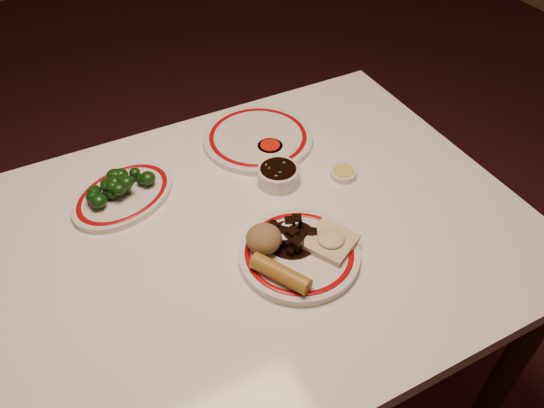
{
  "coord_description": "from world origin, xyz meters",
  "views": [
    {
      "loc": [
        -0.32,
        -0.72,
        1.59
      ],
      "look_at": [
        0.06,
        0.01,
        0.8
      ],
      "focal_mm": 35.0,
      "sensor_mm": 36.0,
      "label": 1
    }
  ],
  "objects": [
    {
      "name": "mustard_dish",
      "position": [
        0.28,
        0.06,
        0.76
      ],
      "size": [
        0.06,
        0.06,
        0.02
      ],
      "color": "silver",
      "rests_on": "dining_table"
    },
    {
      "name": "spring_roll",
      "position": [
        -0.01,
        -0.16,
        0.78
      ],
      "size": [
        0.09,
        0.13,
        0.03
      ],
      "primitive_type": "cylinder",
      "rotation": [
        1.57,
        0.0,
        0.51
      ],
      "color": "#A97729",
      "rests_on": "main_plate"
    },
    {
      "name": "ground",
      "position": [
        0.0,
        0.0,
        0.0
      ],
      "size": [
        7.0,
        7.0,
        0.0
      ],
      "primitive_type": "plane",
      "color": "black",
      "rests_on": "ground"
    },
    {
      "name": "dining_table",
      "position": [
        0.0,
        0.0,
        0.66
      ],
      "size": [
        1.2,
        0.9,
        0.75
      ],
      "color": "white",
      "rests_on": "ground"
    },
    {
      "name": "soy_bowl",
      "position": [
        0.13,
        0.11,
        0.77
      ],
      "size": [
        0.1,
        0.1,
        0.04
      ],
      "color": "silver",
      "rests_on": "dining_table"
    },
    {
      "name": "rice_mound",
      "position": [
        0.0,
        -0.07,
        0.79
      ],
      "size": [
        0.07,
        0.07,
        0.05
      ],
      "primitive_type": "ellipsoid",
      "color": "olive",
      "rests_on": "main_plate"
    },
    {
      "name": "far_plate",
      "position": [
        0.16,
        0.28,
        0.76
      ],
      "size": [
        0.29,
        0.29,
        0.02
      ],
      "color": "silver",
      "rests_on": "dining_table"
    },
    {
      "name": "stirfry_heap",
      "position": [
        0.06,
        -0.08,
        0.78
      ],
      "size": [
        0.11,
        0.11,
        0.03
      ],
      "color": "black",
      "rests_on": "main_plate"
    },
    {
      "name": "broccoli_plate",
      "position": [
        -0.21,
        0.23,
        0.76
      ],
      "size": [
        0.31,
        0.29,
        0.02
      ],
      "color": "silver",
      "rests_on": "dining_table"
    },
    {
      "name": "broccoli_pile",
      "position": [
        -0.22,
        0.23,
        0.79
      ],
      "size": [
        0.16,
        0.1,
        0.05
      ],
      "color": "#23471C",
      "rests_on": "broccoli_plate"
    },
    {
      "name": "fried_wonton",
      "position": [
        0.13,
        -0.13,
        0.78
      ],
      "size": [
        0.12,
        0.12,
        0.03
      ],
      "color": "beige",
      "rests_on": "main_plate"
    },
    {
      "name": "sweet_sour_dish",
      "position": [
        0.17,
        0.23,
        0.76
      ],
      "size": [
        0.06,
        0.06,
        0.02
      ],
      "color": "silver",
      "rests_on": "dining_table"
    },
    {
      "name": "main_plate",
      "position": [
        0.06,
        -0.11,
        0.76
      ],
      "size": [
        0.33,
        0.33,
        0.02
      ],
      "color": "silver",
      "rests_on": "dining_table"
    }
  ]
}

